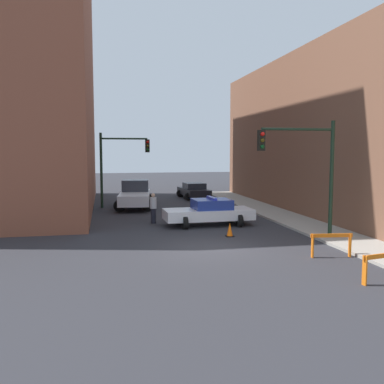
{
  "coord_description": "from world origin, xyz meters",
  "views": [
    {
      "loc": [
        -4.24,
        -16.69,
        3.99
      ],
      "look_at": [
        0.99,
        8.6,
        1.47
      ],
      "focal_mm": 40.0,
      "sensor_mm": 36.0,
      "label": 1
    }
  ],
  "objects_px": {
    "parked_car_near": "(194,190)",
    "police_car": "(209,212)",
    "traffic_light_near": "(308,161)",
    "barrier_mid": "(331,241)",
    "traffic_light_far": "(117,159)",
    "barrier_front": "(383,263)",
    "pedestrian_crossing": "(153,208)",
    "traffic_cone": "(230,230)",
    "white_truck": "(135,195)"
  },
  "relations": [
    {
      "from": "barrier_front",
      "to": "barrier_mid",
      "type": "height_order",
      "value": "same"
    },
    {
      "from": "police_car",
      "to": "barrier_mid",
      "type": "distance_m",
      "value": 8.11
    },
    {
      "from": "traffic_light_far",
      "to": "white_truck",
      "type": "distance_m",
      "value": 2.77
    },
    {
      "from": "pedestrian_crossing",
      "to": "police_car",
      "type": "bearing_deg",
      "value": 109.6
    },
    {
      "from": "traffic_light_near",
      "to": "traffic_cone",
      "type": "relative_size",
      "value": 7.93
    },
    {
      "from": "parked_car_near",
      "to": "pedestrian_crossing",
      "type": "height_order",
      "value": "pedestrian_crossing"
    },
    {
      "from": "parked_car_near",
      "to": "barrier_front",
      "type": "bearing_deg",
      "value": -91.87
    },
    {
      "from": "barrier_front",
      "to": "traffic_light_far",
      "type": "bearing_deg",
      "value": 111.02
    },
    {
      "from": "white_truck",
      "to": "police_car",
      "type": "bearing_deg",
      "value": -60.4
    },
    {
      "from": "traffic_light_near",
      "to": "parked_car_near",
      "type": "distance_m",
      "value": 17.28
    },
    {
      "from": "barrier_mid",
      "to": "traffic_light_far",
      "type": "bearing_deg",
      "value": 114.88
    },
    {
      "from": "traffic_light_near",
      "to": "barrier_front",
      "type": "relative_size",
      "value": 3.29
    },
    {
      "from": "traffic_light_near",
      "to": "barrier_mid",
      "type": "relative_size",
      "value": 3.26
    },
    {
      "from": "traffic_light_near",
      "to": "white_truck",
      "type": "height_order",
      "value": "traffic_light_near"
    },
    {
      "from": "traffic_light_far",
      "to": "pedestrian_crossing",
      "type": "xyz_separation_m",
      "value": [
        1.69,
        -7.0,
        -2.54
      ]
    },
    {
      "from": "parked_car_near",
      "to": "traffic_cone",
      "type": "distance_m",
      "value": 15.94
    },
    {
      "from": "parked_car_near",
      "to": "white_truck",
      "type": "bearing_deg",
      "value": -141.2
    },
    {
      "from": "traffic_light_far",
      "to": "police_car",
      "type": "relative_size",
      "value": 1.09
    },
    {
      "from": "barrier_front",
      "to": "traffic_cone",
      "type": "relative_size",
      "value": 2.41
    },
    {
      "from": "traffic_light_near",
      "to": "barrier_front",
      "type": "distance_m",
      "value": 7.16
    },
    {
      "from": "barrier_front",
      "to": "traffic_light_near",
      "type": "bearing_deg",
      "value": 83.42
    },
    {
      "from": "pedestrian_crossing",
      "to": "parked_car_near",
      "type": "bearing_deg",
      "value": -159.2
    },
    {
      "from": "traffic_light_far",
      "to": "barrier_mid",
      "type": "xyz_separation_m",
      "value": [
        7.35,
        -15.84,
        -2.78
      ]
    },
    {
      "from": "white_truck",
      "to": "pedestrian_crossing",
      "type": "distance_m",
      "value": 6.68
    },
    {
      "from": "traffic_light_far",
      "to": "white_truck",
      "type": "relative_size",
      "value": 0.93
    },
    {
      "from": "traffic_cone",
      "to": "traffic_light_far",
      "type": "bearing_deg",
      "value": 112.7
    },
    {
      "from": "traffic_cone",
      "to": "parked_car_near",
      "type": "bearing_deg",
      "value": 84.11
    },
    {
      "from": "white_truck",
      "to": "barrier_mid",
      "type": "bearing_deg",
      "value": -61.77
    },
    {
      "from": "police_car",
      "to": "parked_car_near",
      "type": "distance_m",
      "value": 12.86
    },
    {
      "from": "traffic_light_near",
      "to": "traffic_cone",
      "type": "distance_m",
      "value": 4.73
    },
    {
      "from": "traffic_light_near",
      "to": "parked_car_near",
      "type": "relative_size",
      "value": 1.18
    },
    {
      "from": "traffic_light_far",
      "to": "barrier_front",
      "type": "bearing_deg",
      "value": -68.98
    },
    {
      "from": "traffic_light_far",
      "to": "pedestrian_crossing",
      "type": "distance_m",
      "value": 7.63
    },
    {
      "from": "parked_car_near",
      "to": "pedestrian_crossing",
      "type": "distance_m",
      "value": 12.42
    },
    {
      "from": "traffic_light_far",
      "to": "police_car",
      "type": "height_order",
      "value": "traffic_light_far"
    },
    {
      "from": "police_car",
      "to": "white_truck",
      "type": "relative_size",
      "value": 0.85
    },
    {
      "from": "barrier_mid",
      "to": "traffic_cone",
      "type": "height_order",
      "value": "barrier_mid"
    },
    {
      "from": "traffic_light_near",
      "to": "barrier_front",
      "type": "height_order",
      "value": "traffic_light_near"
    },
    {
      "from": "parked_car_near",
      "to": "traffic_cone",
      "type": "xyz_separation_m",
      "value": [
        -1.64,
        -15.85,
        -0.36
      ]
    },
    {
      "from": "police_car",
      "to": "barrier_front",
      "type": "distance_m",
      "value": 11.07
    },
    {
      "from": "police_car",
      "to": "barrier_mid",
      "type": "bearing_deg",
      "value": -161.4
    },
    {
      "from": "parked_car_near",
      "to": "pedestrian_crossing",
      "type": "relative_size",
      "value": 2.66
    },
    {
      "from": "traffic_light_far",
      "to": "police_car",
      "type": "bearing_deg",
      "value": -61.14
    },
    {
      "from": "white_truck",
      "to": "barrier_front",
      "type": "relative_size",
      "value": 3.54
    },
    {
      "from": "traffic_light_near",
      "to": "traffic_light_far",
      "type": "distance_m",
      "value": 14.83
    },
    {
      "from": "parked_car_near",
      "to": "traffic_cone",
      "type": "relative_size",
      "value": 6.73
    },
    {
      "from": "police_car",
      "to": "pedestrian_crossing",
      "type": "height_order",
      "value": "pedestrian_crossing"
    },
    {
      "from": "police_car",
      "to": "traffic_cone",
      "type": "xyz_separation_m",
      "value": [
        0.21,
        -3.12,
        -0.41
      ]
    },
    {
      "from": "traffic_light_far",
      "to": "barrier_mid",
      "type": "bearing_deg",
      "value": -65.12
    },
    {
      "from": "parked_car_near",
      "to": "police_car",
      "type": "bearing_deg",
      "value": -102.32
    }
  ]
}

